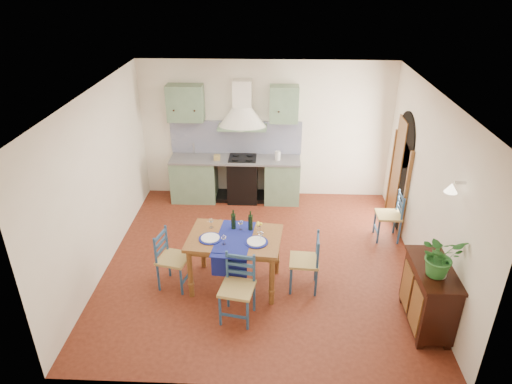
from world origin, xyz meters
TOP-DOWN VIEW (x-y plane):
  - floor at (0.00, 0.00)m, footprint 5.00×5.00m
  - back_wall at (-0.47, 2.29)m, footprint 5.00×0.96m
  - right_wall at (2.50, 0.28)m, footprint 0.26×5.00m
  - left_wall at (-2.50, 0.00)m, footprint 0.04×5.00m
  - ceiling at (0.00, 0.00)m, footprint 5.00×5.00m
  - dining_table at (-0.37, -0.62)m, footprint 1.42×1.09m
  - chair_near at (-0.28, -1.33)m, footprint 0.52×0.52m
  - chair_far at (-0.46, -0.00)m, footprint 0.41×0.41m
  - chair_left at (-1.32, -0.68)m, footprint 0.52×0.52m
  - chair_right at (0.69, -0.65)m, footprint 0.46×0.46m
  - chair_spare at (2.23, 0.80)m, footprint 0.42×0.42m
  - sideboard at (2.26, -1.37)m, footprint 0.50×1.05m
  - potted_plant at (2.24, -1.50)m, footprint 0.59×0.55m

SIDE VIEW (x-z plane):
  - floor at x=0.00m, z-range 0.00..0.00m
  - chair_far at x=-0.46m, z-range 0.01..0.87m
  - chair_spare at x=2.23m, z-range 0.02..0.91m
  - chair_right at x=0.69m, z-range 0.02..0.94m
  - chair_left at x=-1.32m, z-range 0.02..0.94m
  - chair_near at x=-0.28m, z-range 0.02..0.97m
  - sideboard at x=2.26m, z-range 0.04..0.98m
  - dining_table at x=-0.37m, z-range 0.17..1.34m
  - back_wall at x=-0.47m, z-range -0.35..2.45m
  - potted_plant at x=2.24m, z-range 0.94..1.49m
  - right_wall at x=2.50m, z-range -0.06..2.74m
  - left_wall at x=-2.50m, z-range 0.00..2.80m
  - ceiling at x=0.00m, z-range 2.80..2.81m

